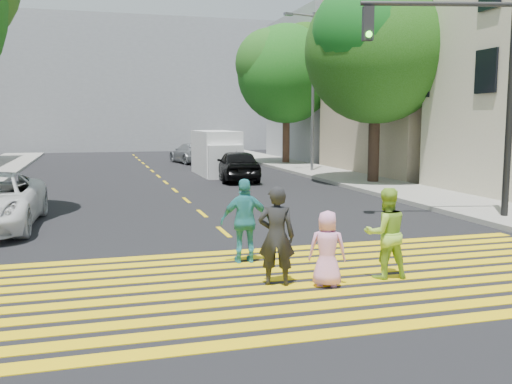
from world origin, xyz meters
name	(u,v)px	position (x,y,z in m)	size (l,w,h in m)	color
ground	(309,305)	(0.00, 0.00, 0.00)	(120.00, 120.00, 0.00)	black
sidewalk_right	(365,182)	(8.50, 15.00, 0.07)	(3.00, 60.00, 0.15)	gray
crosswalk	(283,282)	(0.00, 1.28, 0.01)	(13.40, 5.30, 0.01)	yellow
lane_line	(155,173)	(0.00, 22.50, 0.01)	(0.12, 34.40, 0.01)	yellow
building_right_tan	(443,79)	(15.00, 19.00, 5.00)	(10.00, 10.00, 10.00)	tan
building_right_grey	(353,89)	(15.00, 30.00, 5.00)	(10.00, 10.00, 10.00)	gray
backdrop_block	(125,86)	(0.00, 48.00, 6.00)	(30.00, 8.00, 12.00)	gray
tree_right_near	(377,44)	(8.76, 14.70, 6.08)	(8.10, 8.10, 8.99)	black
tree_right_far	(288,69)	(8.74, 26.32, 6.01)	(7.33, 6.87, 8.90)	#45271E
pedestrian_man	(276,236)	(-0.16, 1.16, 0.87)	(0.63, 0.41, 1.73)	black
pedestrian_woman	(386,233)	(1.87, 1.06, 0.82)	(0.80, 0.62, 1.65)	#9CD03C
pedestrian_child	(327,249)	(0.66, 0.87, 0.66)	(0.64, 0.42, 1.32)	#F09ACD
pedestrian_extra	(245,221)	(-0.27, 2.83, 0.85)	(0.99, 0.41, 1.70)	teal
dark_car_near	(237,165)	(3.30, 17.73, 0.74)	(1.74, 4.33, 1.47)	black
silver_car	(191,153)	(3.04, 29.17, 0.66)	(1.84, 4.53, 1.32)	#8F9599
dark_car_parked	(230,156)	(4.84, 25.56, 0.66)	(1.40, 4.01, 1.32)	#262627
white_van	(217,154)	(2.99, 20.82, 1.08)	(1.83, 4.81, 2.27)	white
traffic_signal	(470,73)	(6.88, 5.69, 4.12)	(4.26, 1.23, 6.37)	black
street_lamp	(310,82)	(7.99, 20.51, 4.81)	(1.88, 0.63, 8.39)	slate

